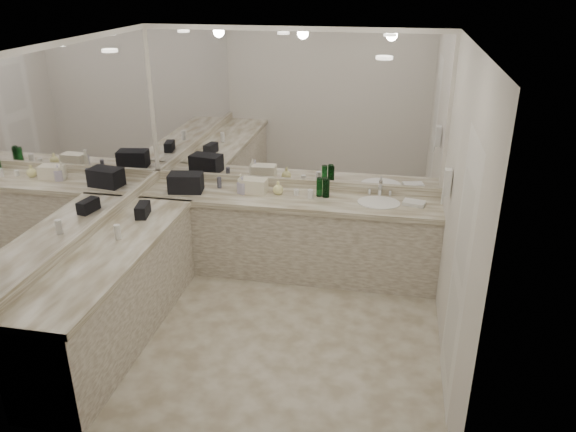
% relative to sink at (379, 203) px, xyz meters
% --- Properties ---
extents(floor, '(3.20, 3.20, 0.00)m').
position_rel_sink_xyz_m(floor, '(-0.95, -1.20, -0.90)').
color(floor, beige).
rests_on(floor, ground).
extents(ceiling, '(3.20, 3.20, 0.00)m').
position_rel_sink_xyz_m(ceiling, '(-0.95, -1.20, 1.71)').
color(ceiling, white).
rests_on(ceiling, floor).
extents(wall_back, '(3.20, 0.02, 2.60)m').
position_rel_sink_xyz_m(wall_back, '(-0.95, 0.30, 0.41)').
color(wall_back, beige).
rests_on(wall_back, floor).
extents(wall_left, '(0.02, 3.00, 2.60)m').
position_rel_sink_xyz_m(wall_left, '(-2.55, -1.20, 0.41)').
color(wall_left, beige).
rests_on(wall_left, floor).
extents(wall_right, '(0.02, 3.00, 2.60)m').
position_rel_sink_xyz_m(wall_right, '(0.65, -1.20, 0.41)').
color(wall_right, beige).
rests_on(wall_right, floor).
extents(vanity_back_base, '(3.20, 0.60, 0.84)m').
position_rel_sink_xyz_m(vanity_back_base, '(-0.95, 0.00, -0.48)').
color(vanity_back_base, beige).
rests_on(vanity_back_base, floor).
extents(vanity_back_top, '(3.20, 0.64, 0.06)m').
position_rel_sink_xyz_m(vanity_back_top, '(-0.95, -0.01, -0.03)').
color(vanity_back_top, beige).
rests_on(vanity_back_top, vanity_back_base).
extents(vanity_left_base, '(0.60, 2.40, 0.84)m').
position_rel_sink_xyz_m(vanity_left_base, '(-2.25, -1.50, -0.48)').
color(vanity_left_base, beige).
rests_on(vanity_left_base, floor).
extents(vanity_left_top, '(0.64, 2.42, 0.06)m').
position_rel_sink_xyz_m(vanity_left_top, '(-2.24, -1.50, -0.03)').
color(vanity_left_top, beige).
rests_on(vanity_left_top, vanity_left_base).
extents(backsplash_back, '(3.20, 0.04, 0.10)m').
position_rel_sink_xyz_m(backsplash_back, '(-0.95, 0.28, 0.05)').
color(backsplash_back, beige).
rests_on(backsplash_back, vanity_back_top).
extents(backsplash_left, '(0.04, 3.00, 0.10)m').
position_rel_sink_xyz_m(backsplash_left, '(-2.53, -1.20, 0.05)').
color(backsplash_left, beige).
rests_on(backsplash_left, vanity_left_top).
extents(mirror_back, '(3.12, 0.01, 1.55)m').
position_rel_sink_xyz_m(mirror_back, '(-0.95, 0.29, 0.88)').
color(mirror_back, white).
rests_on(mirror_back, wall_back).
extents(mirror_left, '(0.01, 2.92, 1.55)m').
position_rel_sink_xyz_m(mirror_left, '(-2.54, -1.20, 0.88)').
color(mirror_left, white).
rests_on(mirror_left, wall_left).
extents(sink, '(0.44, 0.44, 0.03)m').
position_rel_sink_xyz_m(sink, '(0.00, 0.00, 0.00)').
color(sink, white).
rests_on(sink, vanity_back_top).
extents(faucet, '(0.24, 0.16, 0.14)m').
position_rel_sink_xyz_m(faucet, '(0.00, 0.21, 0.07)').
color(faucet, silver).
rests_on(faucet, vanity_back_top).
extents(wall_phone, '(0.06, 0.10, 0.24)m').
position_rel_sink_xyz_m(wall_phone, '(0.61, -0.50, 0.46)').
color(wall_phone, white).
rests_on(wall_phone, wall_right).
extents(door, '(0.02, 0.82, 2.10)m').
position_rel_sink_xyz_m(door, '(0.64, -1.70, 0.16)').
color(door, white).
rests_on(door, wall_right).
extents(black_toiletry_bag, '(0.39, 0.28, 0.20)m').
position_rel_sink_xyz_m(black_toiletry_bag, '(-2.07, -0.06, 0.11)').
color(black_toiletry_bag, black).
rests_on(black_toiletry_bag, vanity_back_top).
extents(black_bag_spill, '(0.15, 0.25, 0.13)m').
position_rel_sink_xyz_m(black_bag_spill, '(-2.25, -0.77, 0.07)').
color(black_bag_spill, black).
rests_on(black_bag_spill, vanity_left_top).
extents(cream_cosmetic_case, '(0.28, 0.18, 0.16)m').
position_rel_sink_xyz_m(cream_cosmetic_case, '(-1.34, 0.05, 0.08)').
color(cream_cosmetic_case, beige).
rests_on(cream_cosmetic_case, vanity_back_top).
extents(hand_towel, '(0.25, 0.19, 0.04)m').
position_rel_sink_xyz_m(hand_towel, '(0.36, 0.02, 0.02)').
color(hand_towel, white).
rests_on(hand_towel, vanity_back_top).
extents(lotion_left, '(0.06, 0.06, 0.13)m').
position_rel_sink_xyz_m(lotion_left, '(-2.25, -1.30, 0.07)').
color(lotion_left, white).
rests_on(lotion_left, vanity_left_top).
extents(soap_bottle_a, '(0.09, 0.09, 0.21)m').
position_rel_sink_xyz_m(soap_bottle_a, '(-1.48, 0.03, 0.11)').
color(soap_bottle_a, white).
rests_on(soap_bottle_a, vanity_back_top).
extents(soap_bottle_b, '(0.11, 0.11, 0.19)m').
position_rel_sink_xyz_m(soap_bottle_b, '(-1.45, 0.00, 0.10)').
color(soap_bottle_b, '#BCB4CF').
rests_on(soap_bottle_b, vanity_back_top).
extents(soap_bottle_c, '(0.15, 0.15, 0.15)m').
position_rel_sink_xyz_m(soap_bottle_c, '(-1.08, 0.05, 0.08)').
color(soap_bottle_c, '#ECE792').
rests_on(soap_bottle_c, vanity_back_top).
extents(green_bottle_0, '(0.06, 0.06, 0.21)m').
position_rel_sink_xyz_m(green_bottle_0, '(-0.57, 0.06, 0.11)').
color(green_bottle_0, '#0E4E19').
rests_on(green_bottle_0, vanity_back_top).
extents(green_bottle_1, '(0.07, 0.07, 0.19)m').
position_rel_sink_xyz_m(green_bottle_1, '(-0.56, 0.07, 0.10)').
color(green_bottle_1, '#0E4E19').
rests_on(green_bottle_1, vanity_back_top).
extents(green_bottle_2, '(0.06, 0.06, 0.20)m').
position_rel_sink_xyz_m(green_bottle_2, '(-0.63, 0.08, 0.11)').
color(green_bottle_2, '#0E4E19').
rests_on(green_bottle_2, vanity_back_top).
extents(amenity_bottle_0, '(0.06, 0.06, 0.10)m').
position_rel_sink_xyz_m(amenity_bottle_0, '(-0.71, -0.01, 0.05)').
color(amenity_bottle_0, white).
rests_on(amenity_bottle_0, vanity_back_top).
extents(amenity_bottle_1, '(0.05, 0.05, 0.07)m').
position_rel_sink_xyz_m(amenity_bottle_1, '(-0.88, 0.06, 0.04)').
color(amenity_bottle_1, white).
rests_on(amenity_bottle_1, vanity_back_top).
extents(amenity_bottle_2, '(0.05, 0.05, 0.12)m').
position_rel_sink_xyz_m(amenity_bottle_2, '(-1.75, 0.12, 0.07)').
color(amenity_bottle_2, '#3F3F4C').
rests_on(amenity_bottle_2, vanity_back_top).
extents(amenity_bottle_3, '(0.06, 0.06, 0.14)m').
position_rel_sink_xyz_m(amenity_bottle_3, '(-2.14, -0.07, 0.08)').
color(amenity_bottle_3, white).
rests_on(amenity_bottle_3, vanity_back_top).
extents(amenity_bottle_4, '(0.06, 0.06, 0.09)m').
position_rel_sink_xyz_m(amenity_bottle_4, '(-2.13, 0.01, 0.05)').
color(amenity_bottle_4, silver).
rests_on(amenity_bottle_4, vanity_back_top).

